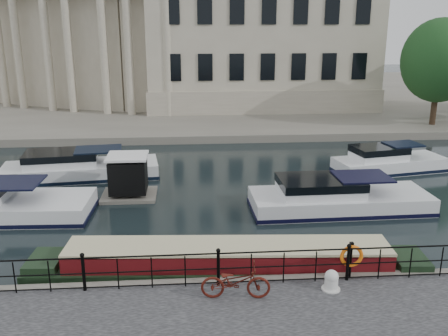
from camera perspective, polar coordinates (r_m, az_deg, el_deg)
The scene contains 10 objects.
ground_plane at distance 17.85m, azimuth -1.13°, elevation -11.16°, with size 160.00×160.00×0.00m, color black.
far_bank at distance 55.37m, azimuth -3.50°, elevation 8.21°, with size 120.00×42.00×0.55m, color #6B665B.
railing at distance 15.31m, azimuth -0.65°, elevation -11.09°, with size 24.14×0.14×1.22m.
civic_building at distance 50.50m, azimuth -4.72°, elevation 15.08°, with size 53.55×31.84×16.85m.
bicycle at distance 14.72m, azimuth 1.33°, elevation -12.84°, with size 0.70×2.01×1.06m, color #4B140D.
mooring_bollard at distance 15.58m, azimuth 12.17°, elevation -12.45°, with size 0.56×0.56×0.63m.
life_ring_post at distance 16.10m, azimuth 14.36°, elevation -9.78°, with size 0.73×0.20×1.20m.
narrowboat at distance 16.99m, azimuth 0.45°, elevation -11.29°, with size 13.45×2.65×1.50m.
harbour_hut at distance 24.58m, azimuth -10.86°, elevation -1.14°, with size 2.61×2.18×2.16m.
cabin_cruisers at distance 24.61m, azimuth -5.94°, elevation -2.34°, with size 28.20×9.12×1.99m.
Camera 1 is at (-0.87, -15.78, 8.31)m, focal length 40.00 mm.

